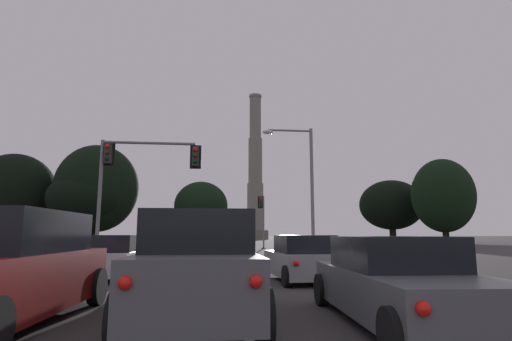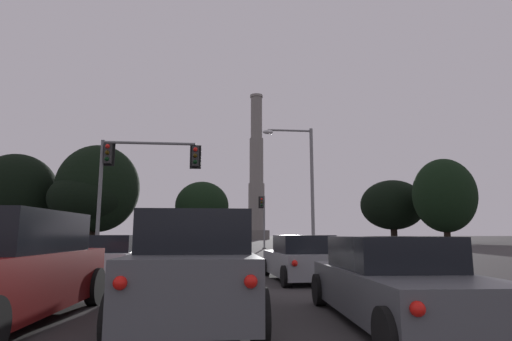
# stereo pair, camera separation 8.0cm
# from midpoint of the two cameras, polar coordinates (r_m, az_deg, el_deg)

# --- Properties ---
(hatchback_right_lane_front) EXTENTS (2.07, 4.17, 1.44)m
(hatchback_right_lane_front) POSITION_cam_midpoint_polar(r_m,az_deg,el_deg) (13.22, 6.58, -12.50)
(hatchback_right_lane_front) COLOR gray
(hatchback_right_lane_front) RESTS_ON ground_plane
(suv_center_lane_second) EXTENTS (2.13, 4.92, 1.86)m
(suv_center_lane_second) POSITION_cam_midpoint_polar(r_m,az_deg,el_deg) (7.50, -8.20, -13.35)
(suv_center_lane_second) COLOR #4C4F54
(suv_center_lane_second) RESTS_ON ground_plane
(sedan_center_lane_front) EXTENTS (2.07, 4.74, 1.43)m
(sedan_center_lane_front) POSITION_cam_midpoint_polar(r_m,az_deg,el_deg) (13.26, -7.48, -12.46)
(sedan_center_lane_front) COLOR gray
(sedan_center_lane_front) RESTS_ON ground_plane
(sedan_right_lane_second) EXTENTS (2.20, 4.78, 1.43)m
(sedan_right_lane_second) POSITION_cam_midpoint_polar(r_m,az_deg,el_deg) (7.27, 19.55, -14.89)
(sedan_right_lane_second) COLOR #4C4F54
(sedan_right_lane_second) RESTS_ON ground_plane
(suv_left_lane_second) EXTENTS (2.27, 4.97, 1.86)m
(suv_left_lane_second) POSITION_cam_midpoint_polar(r_m,az_deg,el_deg) (7.93, -32.46, -11.81)
(suv_left_lane_second) COLOR maroon
(suv_left_lane_second) RESTS_ON ground_plane
(hatchback_left_lane_front) EXTENTS (1.99, 4.14, 1.44)m
(hatchback_left_lane_front) POSITION_cam_midpoint_polar(r_m,az_deg,el_deg) (14.67, -19.57, -11.70)
(hatchback_left_lane_front) COLOR silver
(hatchback_left_lane_front) RESTS_ON ground_plane
(traffic_light_overhead_left) EXTENTS (5.14, 0.50, 6.17)m
(traffic_light_overhead_left) POSITION_cam_midpoint_polar(r_m,az_deg,el_deg) (21.03, -16.87, 0.18)
(traffic_light_overhead_left) COLOR slate
(traffic_light_overhead_left) RESTS_ON ground_plane
(traffic_light_far_right) EXTENTS (0.78, 0.50, 5.45)m
(traffic_light_far_right) POSITION_cam_midpoint_polar(r_m,az_deg,el_deg) (41.95, 1.05, -6.18)
(traffic_light_far_right) COLOR slate
(traffic_light_far_right) RESTS_ON ground_plane
(street_lamp) EXTENTS (3.07, 0.36, 7.80)m
(street_lamp) POSITION_cam_midpoint_polar(r_m,az_deg,el_deg) (23.90, 6.94, -0.91)
(street_lamp) COLOR slate
(street_lamp) RESTS_ON ground_plane
(smokestack) EXTENTS (7.47, 7.47, 42.68)m
(smokestack) POSITION_cam_midpoint_polar(r_m,az_deg,el_deg) (115.67, 0.08, -1.47)
(smokestack) COLOR slate
(smokestack) RESTS_ON ground_plane
(treeline_center_right) EXTENTS (12.71, 11.44, 12.19)m
(treeline_center_right) POSITION_cam_midpoint_polar(r_m,az_deg,el_deg) (84.44, 18.95, -4.67)
(treeline_center_right) COLOR black
(treeline_center_right) RESTS_ON ground_plane
(treeline_left_mid) EXTENTS (10.71, 9.64, 14.48)m
(treeline_left_mid) POSITION_cam_midpoint_polar(r_m,az_deg,el_deg) (76.36, 25.34, -3.23)
(treeline_left_mid) COLOR black
(treeline_left_mid) RESTS_ON ground_plane
(treeline_far_left) EXTENTS (13.39, 12.06, 16.15)m
(treeline_far_left) POSITION_cam_midpoint_polar(r_m,az_deg,el_deg) (70.90, -21.62, -2.39)
(treeline_far_left) COLOR black
(treeline_far_left) RESTS_ON ground_plane
(treeline_center_left) EXTENTS (13.26, 11.93, 14.84)m
(treeline_center_left) POSITION_cam_midpoint_polar(r_m,az_deg,el_deg) (77.84, -31.10, -2.81)
(treeline_center_left) COLOR black
(treeline_center_left) RESTS_ON ground_plane
(treeline_far_right) EXTENTS (12.93, 11.64, 11.52)m
(treeline_far_right) POSITION_cam_midpoint_polar(r_m,az_deg,el_deg) (70.17, -22.60, -3.74)
(treeline_far_right) COLOR black
(treeline_far_right) RESTS_ON ground_plane
(treeline_right_mid) EXTENTS (8.96, 8.06, 10.27)m
(treeline_right_mid) POSITION_cam_midpoint_polar(r_m,az_deg,el_deg) (68.04, -7.69, -5.06)
(treeline_right_mid) COLOR black
(treeline_right_mid) RESTS_ON ground_plane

